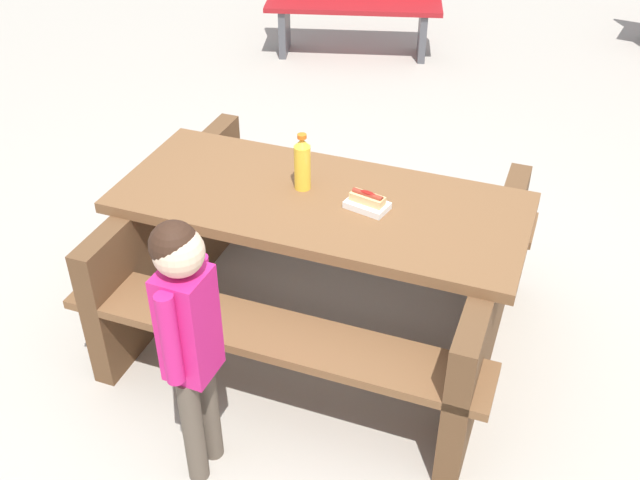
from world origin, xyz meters
TOP-DOWN VIEW (x-y plane):
  - ground_plane at (0.00, 0.00)m, footprint 30.00×30.00m
  - picnic_table at (0.00, 0.00)m, footprint 1.98×1.64m
  - soda_bottle at (-0.09, 0.07)m, footprint 0.07×0.07m
  - hotdog_tray at (0.21, -0.04)m, footprint 0.21×0.17m
  - child_in_coat at (-0.27, -0.90)m, footprint 0.19×0.28m
  - park_bench_near at (-0.49, 3.64)m, footprint 1.54×0.59m

SIDE VIEW (x-z plane):
  - ground_plane at x=0.00m, z-range 0.00..0.00m
  - picnic_table at x=0.00m, z-range 0.07..0.82m
  - park_bench_near at x=-0.49m, z-range 0.02..0.87m
  - child_in_coat at x=-0.27m, z-range 0.16..1.33m
  - hotdog_tray at x=0.21m, z-range 0.74..0.82m
  - soda_bottle at x=-0.09m, z-range 0.74..1.01m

